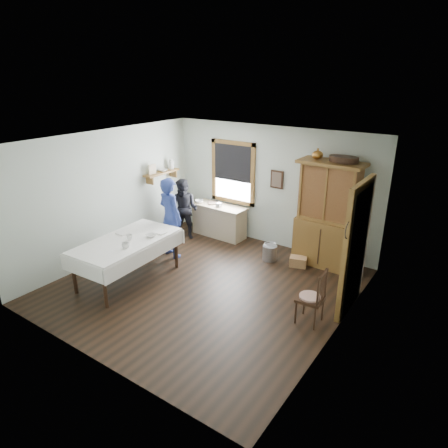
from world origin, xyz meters
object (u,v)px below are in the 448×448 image
object	(u,v)px
work_counter	(219,221)
china_hutch	(327,215)
woman_blue	(170,221)
pail	(270,253)
figure_dark	(184,211)
wicker_basket	(298,262)
spindle_chair	(311,296)
dining_table	(128,260)

from	to	relation	value
work_counter	china_hutch	world-z (taller)	china_hutch
work_counter	woman_blue	world-z (taller)	woman_blue
pail	figure_dark	xyz separation A→B (m)	(-2.27, -0.08, 0.51)
wicker_basket	figure_dark	xyz separation A→B (m)	(-2.90, -0.15, 0.57)
pail	wicker_basket	size ratio (longest dim) A/B	0.95
pail	woman_blue	size ratio (longest dim) A/B	0.20
spindle_chair	figure_dark	world-z (taller)	figure_dark
pail	china_hutch	bearing A→B (deg)	24.89
pail	wicker_basket	world-z (taller)	pail
china_hutch	figure_dark	size ratio (longest dim) A/B	1.62
dining_table	work_counter	bearing A→B (deg)	86.71
dining_table	spindle_chair	bearing A→B (deg)	10.88
woman_blue	pail	bearing A→B (deg)	-139.71
china_hutch	dining_table	world-z (taller)	china_hutch
spindle_chair	pail	size ratio (longest dim) A/B	2.89
figure_dark	dining_table	bearing A→B (deg)	-91.88
china_hutch	wicker_basket	bearing A→B (deg)	-132.06
pail	wicker_basket	xyz separation A→B (m)	(0.63, 0.07, -0.06)
wicker_basket	woman_blue	bearing A→B (deg)	-156.56
work_counter	woman_blue	bearing A→B (deg)	-96.08
work_counter	wicker_basket	world-z (taller)	work_counter
figure_dark	wicker_basket	bearing A→B (deg)	-10.31
work_counter	china_hutch	xyz separation A→B (m)	(2.66, -0.02, 0.70)
china_hutch	spindle_chair	bearing A→B (deg)	-72.42
dining_table	pail	distance (m)	2.94
spindle_chair	woman_blue	distance (m)	3.54
dining_table	woman_blue	bearing A→B (deg)	92.17
wicker_basket	spindle_chair	bearing A→B (deg)	-60.35
dining_table	pail	bearing A→B (deg)	51.58
work_counter	figure_dark	bearing A→B (deg)	-135.14
china_hutch	figure_dark	bearing A→B (deg)	-168.91
pail	wicker_basket	bearing A→B (deg)	6.65
dining_table	wicker_basket	size ratio (longest dim) A/B	6.10
dining_table	spindle_chair	distance (m)	3.48
woman_blue	wicker_basket	bearing A→B (deg)	-144.63
spindle_chair	wicker_basket	xyz separation A→B (m)	(-0.97, 1.71, -0.37)
dining_table	wicker_basket	world-z (taller)	dining_table
china_hutch	dining_table	xyz separation A→B (m)	(-2.82, -2.76, -0.67)
dining_table	woman_blue	world-z (taller)	woman_blue
china_hutch	pail	xyz separation A→B (m)	(-1.00, -0.46, -0.92)
pail	woman_blue	xyz separation A→B (m)	(-1.87, -1.01, 0.64)
china_hutch	spindle_chair	size ratio (longest dim) A/B	2.31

